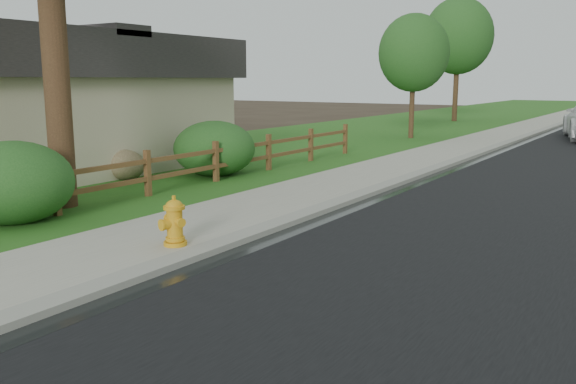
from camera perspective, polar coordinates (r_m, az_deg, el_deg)
The scene contains 15 objects.
ground at distance 8.20m, azimuth -21.24°, elevation -9.08°, with size 120.00×120.00×0.00m, color #32251B.
curb at distance 39.99m, azimuth 24.21°, elevation 5.84°, with size 0.40×90.00×0.12m, color gray.
wet_gutter at distance 39.94m, azimuth 24.71°, elevation 5.75°, with size 0.50×90.00×0.00m, color black.
sidewalk at distance 40.20m, azimuth 22.38°, elevation 5.98°, with size 2.20×90.00×0.10m, color gray.
grass_strip at distance 40.59m, azimuth 19.73°, elevation 6.16°, with size 1.60×90.00×0.06m, color #235B1A.
lawn_near at distance 42.07m, azimuth 12.79°, elevation 6.63°, with size 9.00×90.00×0.04m, color #235B1A.
ranch_fence at distance 14.87m, azimuth -9.71°, elevation 2.48°, with size 0.12×16.92×1.10m.
house at distance 20.80m, azimuth -24.09°, elevation 8.01°, with size 10.60×9.60×4.05m.
fire_hydrant at distance 9.61m, azimuth -10.59°, elevation -2.83°, with size 0.52×0.42×0.79m.
boulder at distance 16.80m, azimuth -15.05°, elevation 2.47°, with size 1.24×0.93×0.82m, color brown.
shrub_b at distance 12.31m, azimuth -24.37°, elevation 0.79°, with size 2.21×2.21×1.55m, color #1D4D1B.
shrub_c at distance 19.23m, azimuth -6.87°, elevation 4.30°, with size 1.67×1.67×1.21m, color #1D4D1B.
shrub_d at distance 16.99m, azimuth -6.90°, elevation 4.06°, with size 2.26×2.26×1.54m, color #1D4D1B.
tree_near_left at distance 28.25m, azimuth 11.69°, elevation 12.61°, with size 3.12×3.12×5.54m.
tree_mid_left at distance 40.65m, azimuth 15.64°, elevation 13.86°, with size 4.31×4.31×7.70m.
Camera 1 is at (6.35, -4.46, 2.64)m, focal length 38.00 mm.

